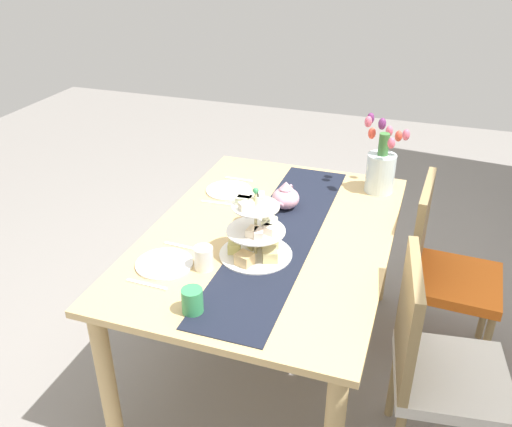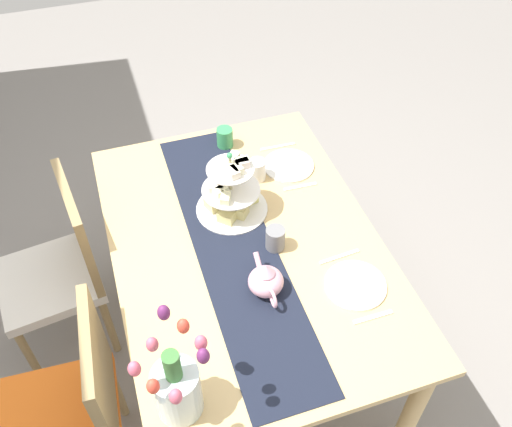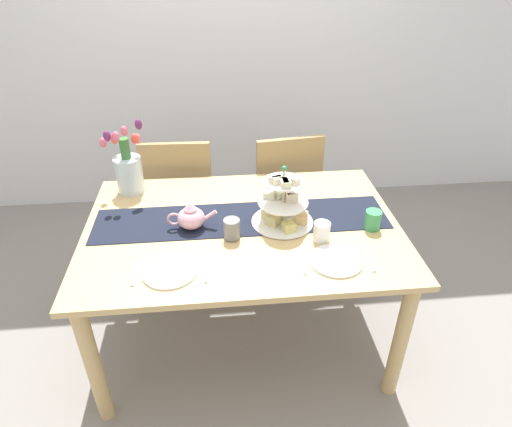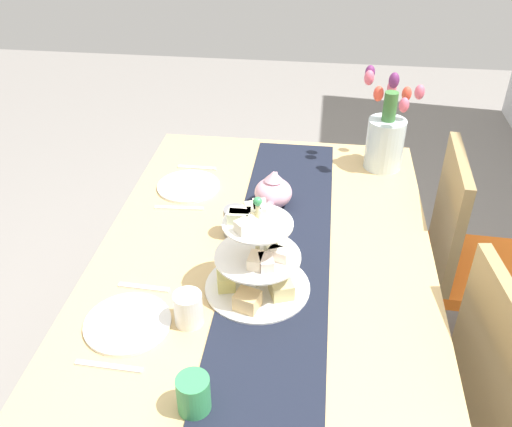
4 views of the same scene
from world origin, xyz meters
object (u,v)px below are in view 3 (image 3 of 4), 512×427
chair_left (181,194)px  dinner_plate_left (170,271)px  mug_white_text (322,232)px  knife_right (369,259)px  tulip_vase (128,169)px  mug_grey (232,229)px  mug_orange (373,220)px  dinner_plate_right (336,261)px  knife_left (205,269)px  fork_right (303,263)px  dining_table (243,241)px  tiered_cake_stand (283,206)px  fork_left (134,274)px  chair_right (283,189)px  teapot (191,217)px

chair_left → dinner_plate_left: bearing=-88.9°
mug_white_text → knife_right: bearing=-42.5°
chair_left → tulip_vase: (-0.23, -0.35, 0.37)m
mug_grey → mug_orange: bearing=1.1°
dinner_plate_right → mug_grey: mug_grey is taller
knife_left → fork_right: 0.42m
dining_table → tiered_cake_stand: bearing=0.6°
tulip_vase → knife_left: tulip_vase is taller
dinner_plate_left → knife_left: (0.14, 0.00, -0.00)m
fork_right → fork_left: bearing=180.0°
dining_table → tiered_cake_stand: size_ratio=4.98×
tiered_cake_stand → tulip_vase: (-0.78, 0.39, 0.04)m
tiered_cake_stand → fork_left: size_ratio=2.03×
fork_left → dinner_plate_right: size_ratio=0.65×
chair_left → chair_right: bearing=0.0°
mug_grey → mug_white_text: size_ratio=1.00×
chair_right → tulip_vase: size_ratio=2.21×
teapot → mug_orange: bearing=-6.0°
tulip_vase → fork_left: size_ratio=2.75×
tiered_cake_stand → mug_orange: 0.43m
fork_left → knife_left: size_ratio=0.88×
dining_table → dinner_plate_left: (-0.33, -0.32, 0.10)m
chair_right → mug_white_text: chair_right is taller
chair_right → mug_orange: bearing=-70.9°
dining_table → knife_left: knife_left is taller
knife_right → mug_white_text: bearing=137.5°
mug_orange → knife_left: bearing=-163.7°
dinner_plate_left → mug_orange: 0.97m
chair_left → fork_left: 1.10m
mug_grey → dining_table: bearing=61.5°
teapot → tulip_vase: tulip_vase is taller
mug_white_text → mug_orange: bearing=15.5°
mug_orange → dinner_plate_right: bearing=-135.0°
chair_left → fork_left: size_ratio=6.07×
fork_left → teapot: bearing=54.7°
fork_right → dining_table: bearing=126.0°
teapot → knife_left: bearing=-79.2°
tiered_cake_stand → knife_right: bearing=-44.7°
dining_table → mug_white_text: size_ratio=15.95×
tulip_vase → tiered_cake_stand: bearing=-26.8°
chair_right → teapot: (-0.57, -0.75, 0.29)m
chair_left → dinner_plate_left: chair_left is taller
dinner_plate_left → fork_left: 0.15m
tulip_vase → knife_right: 1.32m
chair_right → dinner_plate_left: size_ratio=3.96×
fork_left → dinner_plate_left: bearing=0.0°
teapot → fork_right: (0.48, -0.32, -0.06)m
tulip_vase → mug_white_text: tulip_vase is taller
chair_left → dining_table: bearing=-65.0°
tiered_cake_stand → teapot: 0.44m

